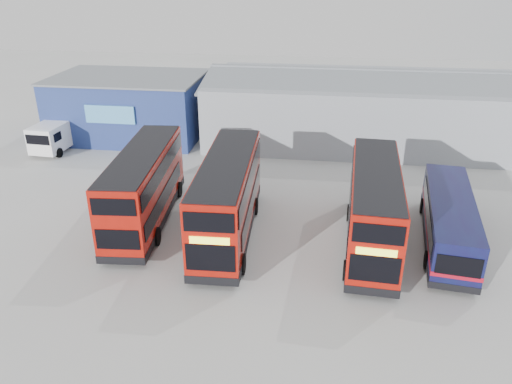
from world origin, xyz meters
name	(u,v)px	position (x,y,z in m)	size (l,w,h in m)	color
ground_plane	(269,257)	(0.00, 0.00, 0.00)	(120.00, 120.00, 0.00)	#9E9E99
office_block	(130,106)	(-14.00, 17.99, 2.58)	(12.30, 8.32, 5.12)	navy
maintenance_shed	(393,109)	(8.00, 20.00, 2.60)	(30.50, 12.00, 5.89)	gray
double_decker_left	(144,188)	(-7.42, 2.85, 2.13)	(3.25, 10.27, 4.27)	#A31209
double_decker_centre	(228,199)	(-2.46, 1.96, 2.20)	(2.98, 10.57, 4.43)	#A31209
double_decker_right	(373,209)	(5.18, 1.98, 2.13)	(3.02, 10.23, 4.27)	#A31209
single_decker_blue	(449,222)	(9.18, 2.66, 1.31)	(3.41, 9.94, 2.64)	#0E153E
panel_van	(58,133)	(-18.56, 13.82, 1.30)	(2.53, 5.42, 2.32)	white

